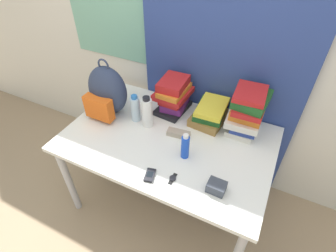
# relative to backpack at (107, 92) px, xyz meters

# --- Properties ---
(ground_plane) EXTENTS (12.00, 12.00, 0.00)m
(ground_plane) POSITION_rel_backpack_xyz_m (0.50, -0.50, -0.88)
(ground_plane) COLOR #9E8466
(wall_back) EXTENTS (6.00, 0.06, 2.50)m
(wall_back) POSITION_rel_backpack_xyz_m (0.50, 0.46, 0.38)
(wall_back) COLOR silver
(wall_back) RESTS_ON ground_plane
(curtain_blue) EXTENTS (1.15, 0.04, 2.50)m
(curtain_blue) POSITION_rel_backpack_xyz_m (0.67, 0.41, 0.37)
(curtain_blue) COLOR navy
(curtain_blue) RESTS_ON ground_plane
(desk) EXTENTS (1.35, 0.87, 0.70)m
(desk) POSITION_rel_backpack_xyz_m (0.50, -0.06, -0.24)
(desk) COLOR silver
(desk) RESTS_ON ground_plane
(backpack) EXTENTS (0.29, 0.25, 0.42)m
(backpack) POSITION_rel_backpack_xyz_m (0.00, 0.00, 0.00)
(backpack) COLOR #2D3851
(backpack) RESTS_ON desk
(book_stack_left) EXTENTS (0.23, 0.28, 0.25)m
(book_stack_left) POSITION_rel_backpack_xyz_m (0.41, 0.23, -0.05)
(book_stack_left) COLOR black
(book_stack_left) RESTS_ON desk
(book_stack_center) EXTENTS (0.23, 0.30, 0.14)m
(book_stack_center) POSITION_rel_backpack_xyz_m (0.69, 0.23, -0.10)
(book_stack_center) COLOR olive
(book_stack_center) RESTS_ON desk
(book_stack_right) EXTENTS (0.24, 0.28, 0.32)m
(book_stack_right) POSITION_rel_backpack_xyz_m (0.92, 0.23, -0.01)
(book_stack_right) COLOR silver
(book_stack_right) RESTS_ON desk
(water_bottle) EXTENTS (0.06, 0.06, 0.20)m
(water_bottle) POSITION_rel_backpack_xyz_m (0.22, 0.01, -0.08)
(water_bottle) COLOR silver
(water_bottle) RESTS_ON desk
(sports_bottle) EXTENTS (0.07, 0.07, 0.23)m
(sports_bottle) POSITION_rel_backpack_xyz_m (0.32, -0.00, -0.06)
(sports_bottle) COLOR white
(sports_bottle) RESTS_ON desk
(sunscreen_bottle) EXTENTS (0.05, 0.05, 0.18)m
(sunscreen_bottle) POSITION_rel_backpack_xyz_m (0.67, -0.16, -0.09)
(sunscreen_bottle) COLOR blue
(sunscreen_bottle) RESTS_ON desk
(cell_phone) EXTENTS (0.07, 0.10, 0.02)m
(cell_phone) POSITION_rel_backpack_xyz_m (0.55, -0.39, -0.17)
(cell_phone) COLOR black
(cell_phone) RESTS_ON desk
(sunglasses_case) EXTENTS (0.16, 0.07, 0.04)m
(sunglasses_case) POSITION_rel_backpack_xyz_m (0.56, -0.01, -0.16)
(sunglasses_case) COLOR gray
(sunglasses_case) RESTS_ON desk
(camera_pouch) EXTENTS (0.10, 0.08, 0.06)m
(camera_pouch) POSITION_rel_backpack_xyz_m (0.91, -0.32, -0.14)
(camera_pouch) COLOR #383D47
(camera_pouch) RESTS_ON desk
(wristwatch) EXTENTS (0.04, 0.08, 0.01)m
(wristwatch) POSITION_rel_backpack_xyz_m (0.67, -0.35, -0.17)
(wristwatch) COLOR black
(wristwatch) RESTS_ON desk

